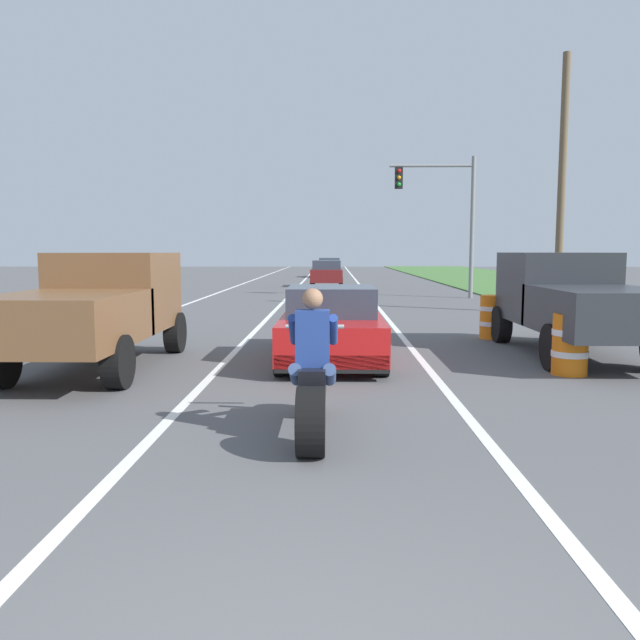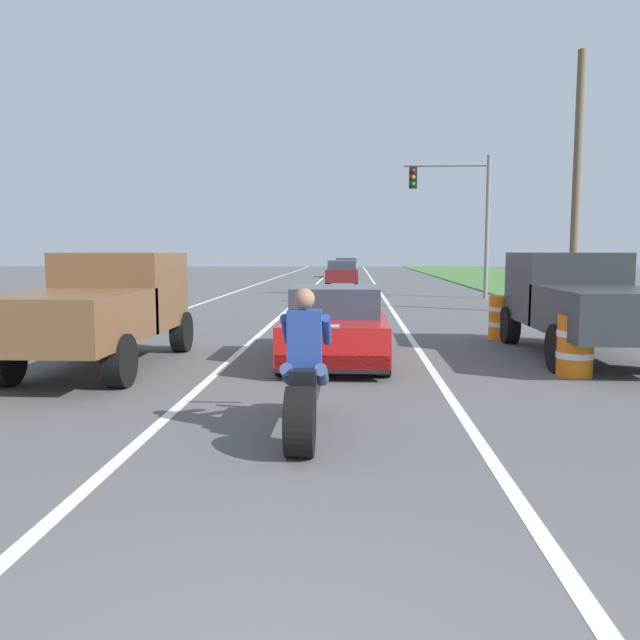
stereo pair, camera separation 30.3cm
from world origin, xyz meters
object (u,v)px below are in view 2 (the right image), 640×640
(distant_car_further_ahead, at_px, (346,267))
(pickup_truck_left_lane_brown, at_px, (104,304))
(traffic_light_mast_near, at_px, (462,206))
(distant_car_far_ahead, at_px, (342,273))
(construction_barrel_mid, at_px, (501,317))
(sports_car_red, at_px, (336,326))
(motorcycle_with_rider, at_px, (305,384))
(construction_barrel_nearest, at_px, (575,345))
(pickup_truck_right_shoulder_dark_grey, at_px, (580,299))

(distant_car_further_ahead, bearing_deg, pickup_truck_left_lane_brown, -95.61)
(traffic_light_mast_near, distance_m, distant_car_further_ahead, 22.64)
(pickup_truck_left_lane_brown, relative_size, distant_car_far_ahead, 1.20)
(construction_barrel_mid, distance_m, distant_car_further_ahead, 34.75)
(distant_car_further_ahead, bearing_deg, distant_car_far_ahead, -90.40)
(sports_car_red, bearing_deg, motorcycle_with_rider, -92.29)
(traffic_light_mast_near, height_order, construction_barrel_mid, traffic_light_mast_near)
(motorcycle_with_rider, height_order, construction_barrel_mid, motorcycle_with_rider)
(motorcycle_with_rider, relative_size, construction_barrel_mid, 2.21)
(traffic_light_mast_near, distance_m, distant_car_far_ahead, 10.50)
(sports_car_red, height_order, construction_barrel_nearest, sports_car_red)
(construction_barrel_nearest, bearing_deg, traffic_light_mast_near, 86.52)
(motorcycle_with_rider, xyz_separation_m, traffic_light_mast_near, (5.11, 20.56, 3.34))
(pickup_truck_right_shoulder_dark_grey, relative_size, distant_car_further_ahead, 1.20)
(traffic_light_mast_near, bearing_deg, sports_car_red, -107.45)
(motorcycle_with_rider, height_order, sports_car_red, motorcycle_with_rider)
(motorcycle_with_rider, xyz_separation_m, pickup_truck_right_shoulder_dark_grey, (4.82, 5.55, 0.51))
(construction_barrel_nearest, relative_size, distant_car_further_ahead, 0.25)
(traffic_light_mast_near, bearing_deg, distant_car_far_ahead, 121.43)
(sports_car_red, xyz_separation_m, construction_barrel_nearest, (3.88, -1.34, -0.13))
(pickup_truck_left_lane_brown, bearing_deg, construction_barrel_mid, 26.63)
(traffic_light_mast_near, height_order, construction_barrel_nearest, traffic_light_mast_near)
(pickup_truck_left_lane_brown, relative_size, distant_car_further_ahead, 1.20)
(pickup_truck_right_shoulder_dark_grey, bearing_deg, motorcycle_with_rider, -131.02)
(pickup_truck_left_lane_brown, distance_m, traffic_light_mast_near, 19.01)
(construction_barrel_nearest, relative_size, distant_car_far_ahead, 0.25)
(pickup_truck_left_lane_brown, bearing_deg, construction_barrel_nearest, -3.04)
(distant_car_further_ahead, bearing_deg, traffic_light_mast_near, -76.77)
(construction_barrel_mid, bearing_deg, distant_car_further_ahead, 96.47)
(motorcycle_with_rider, xyz_separation_m, pickup_truck_left_lane_brown, (-3.79, 4.01, 0.51))
(sports_car_red, relative_size, pickup_truck_left_lane_brown, 0.90)
(motorcycle_with_rider, relative_size, distant_car_further_ahead, 0.55)
(pickup_truck_left_lane_brown, relative_size, construction_barrel_nearest, 4.80)
(sports_car_red, relative_size, construction_barrel_mid, 4.30)
(construction_barrel_nearest, distance_m, distant_car_far_ahead, 25.86)
(construction_barrel_mid, xyz_separation_m, distant_car_further_ahead, (-3.92, 34.53, 0.27))
(pickup_truck_left_lane_brown, xyz_separation_m, construction_barrel_mid, (7.69, 3.85, -0.60))
(motorcycle_with_rider, distance_m, pickup_truck_left_lane_brown, 5.54)
(motorcycle_with_rider, distance_m, construction_barrel_mid, 8.77)
(sports_car_red, bearing_deg, pickup_truck_left_lane_brown, -167.01)
(construction_barrel_mid, bearing_deg, distant_car_far_ahead, 100.69)
(motorcycle_with_rider, distance_m, distant_car_far_ahead, 29.11)
(motorcycle_with_rider, bearing_deg, construction_barrel_nearest, 41.33)
(sports_car_red, xyz_separation_m, construction_barrel_mid, (3.70, 2.93, -0.13))
(traffic_light_mast_near, xyz_separation_m, construction_barrel_mid, (-1.21, -12.70, -3.43))
(pickup_truck_right_shoulder_dark_grey, xyz_separation_m, construction_barrel_nearest, (-0.74, -1.96, -0.60))
(sports_car_red, distance_m, distant_car_far_ahead, 24.18)
(construction_barrel_mid, bearing_deg, construction_barrel_nearest, -87.57)
(motorcycle_with_rider, height_order, pickup_truck_left_lane_brown, pickup_truck_left_lane_brown)
(motorcycle_with_rider, xyz_separation_m, construction_barrel_mid, (3.90, 7.86, -0.09))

